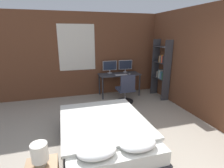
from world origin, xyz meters
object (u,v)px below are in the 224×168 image
object	(u,v)px
bedside_lamp	(40,153)
keyboard	(121,75)
monitor_right	(125,65)
monitor_left	(110,66)
office_chair	(126,91)
bed	(105,134)
bookshelf	(162,67)
computer_mouse	(130,74)
desk	(119,77)

from	to	relation	value
bedside_lamp	keyboard	distance (m)	3.93
monitor_right	monitor_left	bearing A→B (deg)	180.00
keyboard	office_chair	distance (m)	0.65
bed	bookshelf	bearing A→B (deg)	40.50
monitor_right	keyboard	distance (m)	0.53
keyboard	computer_mouse	world-z (taller)	computer_mouse
desk	monitor_right	xyz separation A→B (m)	(0.28, 0.19, 0.34)
monitor_right	keyboard	xyz separation A→B (m)	(-0.28, -0.39, -0.23)
keyboard	computer_mouse	xyz separation A→B (m)	(0.29, 0.00, 0.01)
bedside_lamp	office_chair	size ratio (longest dim) A/B	0.33
bedside_lamp	keyboard	xyz separation A→B (m)	(2.17, 3.28, 0.08)
desk	office_chair	xyz separation A→B (m)	(-0.03, -0.70, -0.29)
bed	desk	distance (m)	2.91
desk	computer_mouse	xyz separation A→B (m)	(0.29, -0.19, 0.12)
bed	bookshelf	size ratio (longest dim) A/B	1.11
keyboard	office_chair	world-z (taller)	office_chair
keyboard	bookshelf	world-z (taller)	bookshelf
monitor_left	computer_mouse	distance (m)	0.72
office_chair	computer_mouse	bearing A→B (deg)	58.39
desk	bookshelf	world-z (taller)	bookshelf
computer_mouse	office_chair	distance (m)	0.73
computer_mouse	office_chair	world-z (taller)	office_chair
bed	monitor_right	size ratio (longest dim) A/B	4.28
monitor_left	bookshelf	bearing A→B (deg)	-27.71
monitor_right	bookshelf	size ratio (longest dim) A/B	0.26
monitor_left	bookshelf	xyz separation A→B (m)	(1.51, -0.79, 0.02)
office_chair	bookshelf	xyz separation A→B (m)	(1.26, 0.11, 0.65)
computer_mouse	monitor_left	bearing A→B (deg)	145.78
monitor_right	computer_mouse	distance (m)	0.45
desk	bookshelf	xyz separation A→B (m)	(1.23, -0.60, 0.36)
bed	bedside_lamp	distance (m)	1.37
computer_mouse	bed	bearing A→B (deg)	-120.62
bedside_lamp	office_chair	xyz separation A→B (m)	(2.14, 2.76, -0.32)
bedside_lamp	bed	bearing A→B (deg)	39.54
bedside_lamp	bookshelf	size ratio (longest dim) A/B	0.16
keyboard	office_chair	size ratio (longest dim) A/B	0.44
bedside_lamp	bookshelf	distance (m)	4.46
desk	computer_mouse	distance (m)	0.36
bedside_lamp	bookshelf	bearing A→B (deg)	40.22
monitor_left	monitor_right	distance (m)	0.56
computer_mouse	office_chair	size ratio (longest dim) A/B	0.08
bookshelf	keyboard	bearing A→B (deg)	161.67
office_chair	bed	bearing A→B (deg)	-120.36
bookshelf	monitor_right	bearing A→B (deg)	140.13
bed	monitor_right	world-z (taller)	monitor_right
desk	monitor_left	bearing A→B (deg)	145.20
desk	office_chair	distance (m)	0.76
monitor_left	office_chair	distance (m)	1.12
bed	office_chair	bearing A→B (deg)	59.64
bed	bookshelf	xyz separation A→B (m)	(2.39, 2.04, 0.76)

